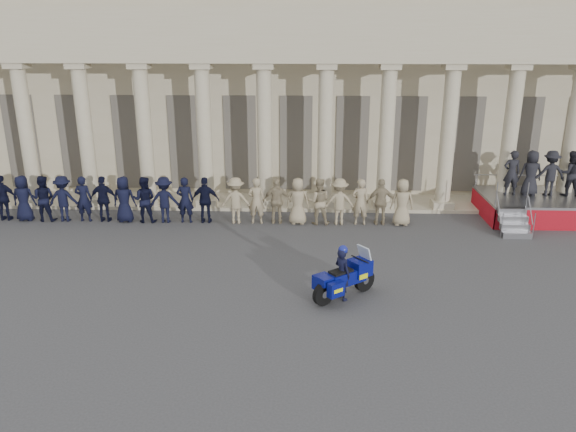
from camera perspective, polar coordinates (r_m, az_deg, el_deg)
The scene contains 6 objects.
ground at distance 17.61m, azimuth -0.02°, elevation -7.14°, with size 90.00×90.00×0.00m, color #38383A.
building at distance 30.78m, azimuth 1.04°, elevation 12.67°, with size 40.00×12.50×9.00m.
officer_rank at distance 23.69m, azimuth -13.43°, elevation 1.63°, with size 20.77×0.73×1.92m.
reviewing_stand at distance 25.76m, azimuth 24.49°, elevation 3.10°, with size 4.64×4.36×2.85m.
motorcycle at distance 16.72m, azimuth 5.84°, elevation -6.25°, with size 1.93×1.68×1.48m.
rider at distance 16.56m, azimuth 5.53°, elevation -5.73°, with size 0.66×0.70×1.70m.
Camera 1 is at (0.60, -15.87, 7.59)m, focal length 35.00 mm.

